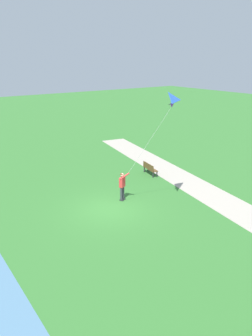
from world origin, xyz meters
The scene contains 5 objects.
ground_plane centered at (0.00, 0.00, 0.00)m, with size 120.00×120.00×0.00m, color #33702D.
walkway_path centered at (-6.29, 2.00, 0.01)m, with size 2.40×32.00×0.02m, color #ADA393.
person_kite_flyer centered at (-1.34, -0.65, 1.05)m, with size 0.51×0.63×1.83m.
flying_kite centered at (-2.54, 1.74, 6.14)m, with size 1.70×2.59×4.75m.
park_bench_near_walkway centered at (-5.54, -3.22, 0.51)m, with size 0.70×1.55×0.88m.
Camera 1 is at (9.03, 14.40, 8.27)m, focal length 35.10 mm.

